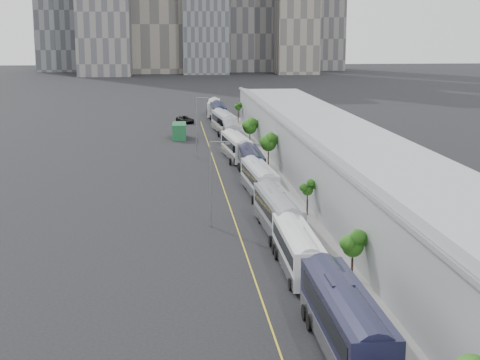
{
  "coord_description": "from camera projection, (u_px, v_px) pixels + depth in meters",
  "views": [
    {
      "loc": [
        -7.75,
        -20.05,
        18.98
      ],
      "look_at": [
        -0.38,
        57.87,
        3.0
      ],
      "focal_mm": 55.0,
      "sensor_mm": 36.0,
      "label": 1
    }
  ],
  "objects": [
    {
      "name": "bus_9",
      "position": [
        218.0,
        114.0,
        153.98
      ],
      "size": [
        3.04,
        13.71,
        4.0
      ],
      "rotation": [
        0.0,
        0.0,
        -0.01
      ],
      "color": "#171B33",
      "rests_on": "ground"
    },
    {
      "name": "bus_1",
      "position": [
        345.0,
        326.0,
        43.66
      ],
      "size": [
        3.1,
        14.03,
        4.1
      ],
      "rotation": [
        0.0,
        0.0,
        0.0
      ],
      "color": "black",
      "rests_on": "ground"
    },
    {
      "name": "suv",
      "position": [
        185.0,
        120.0,
        152.95
      ],
      "size": [
        4.2,
        5.83,
        1.47
      ],
      "primitive_type": "imported",
      "rotation": [
        0.0,
        0.0,
        0.37
      ],
      "color": "black",
      "rests_on": "ground"
    },
    {
      "name": "tree_4",
      "position": [
        250.0,
        125.0,
        124.8
      ],
      "size": [
        2.37,
        2.37,
        4.35
      ],
      "color": "black",
      "rests_on": "ground"
    },
    {
      "name": "tree_2",
      "position": [
        308.0,
        189.0,
        76.08
      ],
      "size": [
        1.15,
        1.15,
        3.47
      ],
      "color": "black",
      "rests_on": "ground"
    },
    {
      "name": "bus_3",
      "position": [
        278.0,
        216.0,
        70.05
      ],
      "size": [
        3.2,
        13.23,
        3.84
      ],
      "rotation": [
        0.0,
        0.0,
        0.04
      ],
      "color": "gray",
      "rests_on": "ground"
    },
    {
      "name": "bus_10",
      "position": [
        214.0,
        109.0,
        165.82
      ],
      "size": [
        3.58,
        12.74,
        3.68
      ],
      "rotation": [
        0.0,
        0.0,
        -0.08
      ],
      "color": "white",
      "rests_on": "ground"
    },
    {
      "name": "street_lamp_far",
      "position": [
        198.0,
        123.0,
        110.08
      ],
      "size": [
        2.04,
        0.22,
        9.23
      ],
      "color": "#59595E",
      "rests_on": "ground"
    },
    {
      "name": "tree_3",
      "position": [
        268.0,
        141.0,
        102.16
      ],
      "size": [
        2.17,
        2.17,
        4.92
      ],
      "color": "black",
      "rests_on": "ground"
    },
    {
      "name": "bus_4",
      "position": [
        259.0,
        182.0,
        86.04
      ],
      "size": [
        3.19,
        12.65,
        3.67
      ],
      "rotation": [
        0.0,
        0.0,
        0.05
      ],
      "color": "silver",
      "rests_on": "ground"
    },
    {
      "name": "bus_6",
      "position": [
        236.0,
        149.0,
        109.78
      ],
      "size": [
        3.72,
        13.13,
        3.79
      ],
      "rotation": [
        0.0,
        0.0,
        0.09
      ],
      "color": "white",
      "rests_on": "ground"
    },
    {
      "name": "sidewalk",
      "position": [
        330.0,
        211.0,
        78.53
      ],
      "size": [
        10.0,
        170.0,
        0.12
      ],
      "primitive_type": "cube",
      "color": "gray",
      "rests_on": "ground"
    },
    {
      "name": "lane_line",
      "position": [
        232.0,
        213.0,
        77.58
      ],
      "size": [
        0.12,
        160.0,
        0.02
      ],
      "primitive_type": "cube",
      "color": "gold",
      "rests_on": "ground"
    },
    {
      "name": "bus_2",
      "position": [
        297.0,
        253.0,
        58.76
      ],
      "size": [
        2.74,
        12.24,
        3.57
      ],
      "rotation": [
        0.0,
        0.0,
        -0.01
      ],
      "color": "white",
      "rests_on": "ground"
    },
    {
      "name": "tree_5",
      "position": [
        238.0,
        108.0,
        152.15
      ],
      "size": [
        1.14,
        1.14,
        3.94
      ],
      "color": "black",
      "rests_on": "ground"
    },
    {
      "name": "tree_1",
      "position": [
        353.0,
        243.0,
        56.23
      ],
      "size": [
        1.69,
        1.69,
        3.84
      ],
      "color": "black",
      "rests_on": "ground"
    },
    {
      "name": "depot",
      "position": [
        367.0,
        178.0,
        78.21
      ],
      "size": [
        12.45,
        160.4,
        7.2
      ],
      "color": "gray",
      "rests_on": "ground"
    },
    {
      "name": "street_lamp_near",
      "position": [
        212.0,
        177.0,
        71.36
      ],
      "size": [
        2.04,
        0.22,
        8.52
      ],
      "color": "#59595E",
      "rests_on": "ground"
    },
    {
      "name": "bus_5",
      "position": [
        251.0,
        165.0,
        97.23
      ],
      "size": [
        2.77,
        12.38,
        3.61
      ],
      "rotation": [
        0.0,
        0.0,
        -0.01
      ],
      "color": "black",
      "rests_on": "ground"
    },
    {
      "name": "shipping_container",
      "position": [
        179.0,
        131.0,
        130.99
      ],
      "size": [
        2.56,
        6.49,
        2.71
      ],
      "primitive_type": "cube",
      "rotation": [
        0.0,
        0.0,
        -0.02
      ],
      "color": "#164A29",
      "rests_on": "ground"
    },
    {
      "name": "bus_7",
      "position": [
        231.0,
        133.0,
        126.44
      ],
      "size": [
        2.91,
        12.85,
        3.74
      ],
      "rotation": [
        0.0,
        0.0,
        -0.02
      ],
      "color": "gray",
      "rests_on": "ground"
    },
    {
      "name": "bus_8",
      "position": [
        224.0,
        124.0,
        137.89
      ],
      "size": [
        3.98,
        14.0,
        4.04
      ],
      "rotation": [
        0.0,
        0.0,
        0.09
      ],
      "color": "#B6B7C1",
      "rests_on": "ground"
    }
  ]
}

